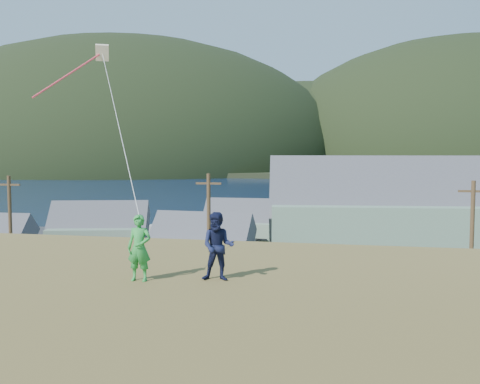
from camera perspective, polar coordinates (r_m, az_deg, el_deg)
name	(u,v)px	position (r m, az deg, el deg)	size (l,w,h in m)	color
ground	(248,326)	(32.30, 0.84, -14.15)	(900.00, 900.00, 0.00)	#0A1638
grass_strip	(241,337)	(30.42, 0.14, -15.23)	(110.00, 8.00, 0.10)	#4C3D19
waterfront_lot	(282,265)	(48.54, 4.47, -7.79)	(72.00, 36.00, 0.12)	#28282B
wharf	(257,225)	(71.75, 1.84, -3.52)	(26.00, 14.00, 0.90)	gray
far_shore	(337,166)	(360.30, 10.29, 2.78)	(900.00, 320.00, 2.00)	black
far_hills	(400,167)	(311.09, 16.72, 2.62)	(760.00, 265.00, 143.00)	black
lodge	(467,217)	(49.99, 23.02, -2.51)	(34.73, 13.36, 11.91)	gray
shed_palegreen_near	(99,233)	(52.55, -14.80, -4.27)	(10.30, 7.79, 6.66)	slate
shed_white	(201,249)	(42.85, -4.20, -6.10)	(8.49, 6.01, 6.47)	silver
shed_palegreen_far	(249,226)	(56.11, 0.98, -3.64)	(9.56, 5.44, 6.41)	gray
utility_poles	(217,246)	(33.08, -2.47, -5.80)	(29.11, 0.24, 8.77)	#47331E
parked_cars	(209,246)	(53.41, -3.34, -5.80)	(24.47, 12.67, 1.56)	navy
kite_flyer_green	(139,248)	(12.79, -10.69, -5.87)	(0.57, 0.37, 1.57)	green
kite_flyer_navy	(218,246)	(12.62, -2.36, -5.82)	(0.79, 0.61, 1.62)	#151A3A
kite_rig	(98,57)	(19.86, -14.95, 13.70)	(2.54, 3.41, 8.83)	beige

